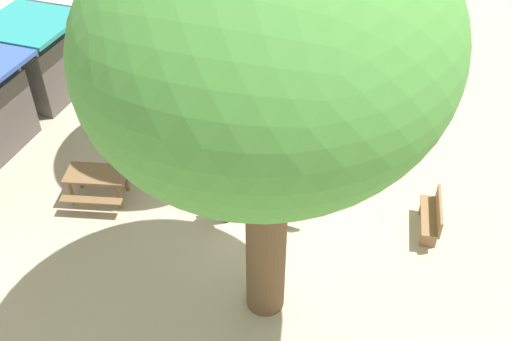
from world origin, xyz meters
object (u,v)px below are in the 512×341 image
elephant (299,177)px  picnic_table_far (205,69)px  shade_tree_main (269,47)px  market_stall_teal (38,64)px  market_stall_white (84,28)px  person_handler (224,189)px  wooden_bench (433,216)px  picnic_table_near (97,179)px

elephant → picnic_table_far: bearing=-131.4°
elephant → shade_tree_main: size_ratio=0.25×
shade_tree_main → market_stall_teal: (5.38, 8.93, -4.77)m
elephant → market_stall_white: market_stall_white is taller
person_handler → picnic_table_far: bearing=77.2°
wooden_bench → market_stall_teal: (2.14, 11.96, 0.67)m
shade_tree_main → picnic_table_far: 10.31m
elephant → picnic_table_near: size_ratio=1.11×
person_handler → picnic_table_near: person_handler is taller
market_stall_white → elephant: bearing=-119.1°
person_handler → market_stall_white: bearing=101.2°
shade_tree_main → person_handler: bearing=39.1°
elephant → market_stall_teal: 9.06m
picnic_table_near → market_stall_white: size_ratio=0.72×
shade_tree_main → picnic_table_near: shade_tree_main is taller
picnic_table_near → picnic_table_far: size_ratio=1.15×
picnic_table_far → elephant: bearing=-133.0°
shade_tree_main → wooden_bench: bearing=-43.1°
picnic_table_near → market_stall_white: market_stall_white is taller
elephant → person_handler: person_handler is taller
person_handler → shade_tree_main: bearing=-90.5°
wooden_bench → person_handler: bearing=96.5°
shade_tree_main → elephant: bearing=3.2°
picnic_table_near → picnic_table_far: (5.82, -0.45, 0.00)m
wooden_bench → market_stall_white: 12.88m
picnic_table_far → market_stall_teal: bearing=119.8°
shade_tree_main → picnic_table_near: (1.79, 4.93, -5.32)m
picnic_table_far → wooden_bench: bearing=-117.0°
person_handler → wooden_bench: bearing=-25.5°
picnic_table_near → picnic_table_far: 5.83m
shade_tree_main → picnic_table_far: size_ratio=5.15×
picnic_table_near → person_handler: bearing=170.8°
wooden_bench → market_stall_teal: bearing=72.2°
elephant → market_stall_teal: bearing=-99.7°
person_handler → shade_tree_main: (-2.06, -1.67, 4.96)m
picnic_table_near → wooden_bench: bearing=176.4°
elephant → person_handler: size_ratio=1.24×
picnic_table_near → market_stall_white: (6.19, 4.01, 0.55)m
shade_tree_main → market_stall_white: size_ratio=3.23×
elephant → market_stall_teal: market_stall_teal is taller
elephant → wooden_bench: 3.23m
person_handler → shade_tree_main: shade_tree_main is taller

